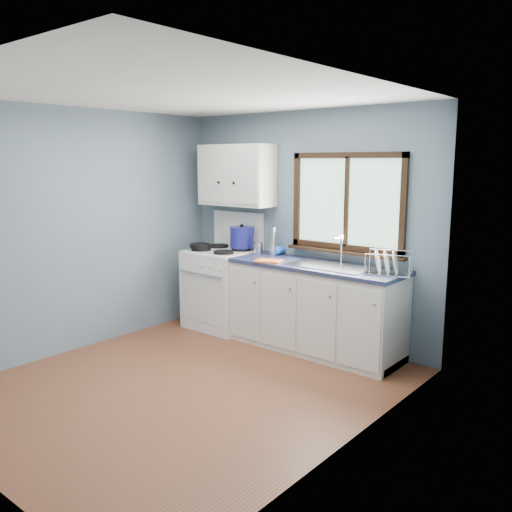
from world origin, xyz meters
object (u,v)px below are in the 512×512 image
Objects in this scene: dish_rack at (388,267)px; gas_range at (222,286)px; stockpot at (242,237)px; base_cabinets at (315,312)px; skillet at (200,246)px; sink at (330,272)px; thermos at (273,241)px; utensil_crock at (258,248)px.

gas_range is at bearing 161.94° from dish_rack.
gas_range is at bearing -138.87° from stockpot.
gas_range reaches higher than dish_rack.
base_cabinets is 1.32m from stockpot.
skillet is at bearing -138.12° from stockpot.
sink reaches higher than dish_rack.
thermos reaches higher than base_cabinets.
stockpot is 1.07× the size of utensil_crock.
gas_range reaches higher than skillet.
skillet is 0.50m from stockpot.
stockpot is at bearing -179.57° from thermos.
base_cabinets is at bearing -7.47° from utensil_crock.
sink is 1.33m from stockpot.
skillet is 1.19× the size of thermos.
sink is at bearing -9.47° from thermos.
utensil_crock is at bearing -171.18° from thermos.
thermos is at bearing 3.39° from skillet.
stockpot is at bearing 173.00° from base_cabinets.
skillet is at bearing 166.07° from dish_rack.
sink is at bearing 0.71° from gas_range.
thermos is at bearing 8.82° from utensil_crock.
skillet is 0.75× the size of dish_rack.
stockpot reaches higher than thermos.
thermos is at bearing 156.34° from dish_rack.
base_cabinets is at bearing -11.91° from thermos.
gas_range reaches higher than base_cabinets.
skillet is 0.89m from thermos.
skillet is at bearing -172.79° from base_cabinets.
dish_rack is (1.90, -0.10, -0.11)m from stockpot.
sink is 1.68× the size of dish_rack.
thermos is (-0.85, 0.14, 0.22)m from sink.
gas_range is 4.29× the size of thermos.
skillet is at bearing -173.58° from sink.
stockpot reaches higher than dish_rack.
utensil_crock is at bearing 16.35° from gas_range.
skillet is at bearing -154.54° from utensil_crock.
stockpot is 1.13× the size of thermos.
sink is 1.68m from skillet.
utensil_crock is at bearing -5.48° from stockpot.
stockpot reaches higher than sink.
sink is at bearing -0.13° from base_cabinets.
thermos is (0.82, 0.33, 0.09)m from skillet.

